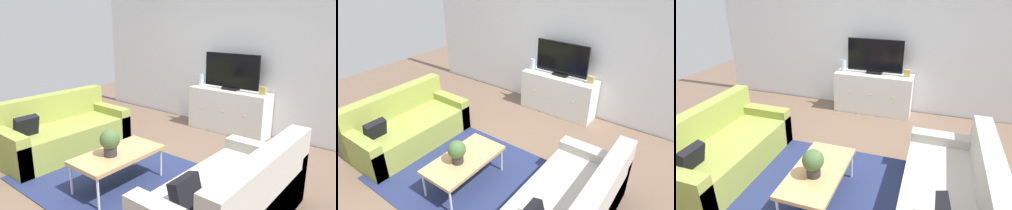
% 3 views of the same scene
% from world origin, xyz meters
% --- Properties ---
extents(ground_plane, '(10.00, 10.00, 0.00)m').
position_xyz_m(ground_plane, '(0.00, 0.00, 0.00)').
color(ground_plane, brown).
extents(wall_back, '(6.40, 0.12, 2.70)m').
position_xyz_m(wall_back, '(0.00, 2.55, 1.35)').
color(wall_back, white).
rests_on(wall_back, ground_plane).
extents(area_rug, '(2.50, 1.90, 0.01)m').
position_xyz_m(area_rug, '(0.00, -0.15, 0.01)').
color(area_rug, navy).
rests_on(area_rug, ground_plane).
extents(couch_left_side, '(0.89, 1.82, 0.83)m').
position_xyz_m(couch_left_side, '(-1.44, -0.10, 0.28)').
color(couch_left_side, olive).
rests_on(couch_left_side, ground_plane).
extents(couch_right_side, '(0.89, 1.82, 0.83)m').
position_xyz_m(couch_right_side, '(1.44, -0.10, 0.28)').
color(couch_right_side, '#B2ADA3').
rests_on(couch_right_side, ground_plane).
extents(coffee_table, '(0.55, 1.05, 0.41)m').
position_xyz_m(coffee_table, '(0.01, -0.26, 0.38)').
color(coffee_table, tan).
rests_on(coffee_table, ground_plane).
extents(potted_plant, '(0.23, 0.23, 0.31)m').
position_xyz_m(potted_plant, '(-0.00, -0.37, 0.59)').
color(potted_plant, '#2D2D2D').
rests_on(potted_plant, coffee_table).
extents(tv_console, '(1.41, 0.47, 0.74)m').
position_xyz_m(tv_console, '(0.05, 2.27, 0.37)').
color(tv_console, white).
rests_on(tv_console, ground_plane).
extents(flat_screen_tv, '(1.00, 0.16, 0.62)m').
position_xyz_m(flat_screen_tv, '(0.05, 2.29, 1.05)').
color(flat_screen_tv, black).
rests_on(flat_screen_tv, tv_console).
extents(glass_vase, '(0.11, 0.11, 0.21)m').
position_xyz_m(glass_vase, '(-0.54, 2.27, 0.85)').
color(glass_vase, silver).
rests_on(glass_vase, tv_console).
extents(mantel_clock, '(0.11, 0.07, 0.13)m').
position_xyz_m(mantel_clock, '(0.63, 2.27, 0.81)').
color(mantel_clock, tan).
rests_on(mantel_clock, tv_console).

